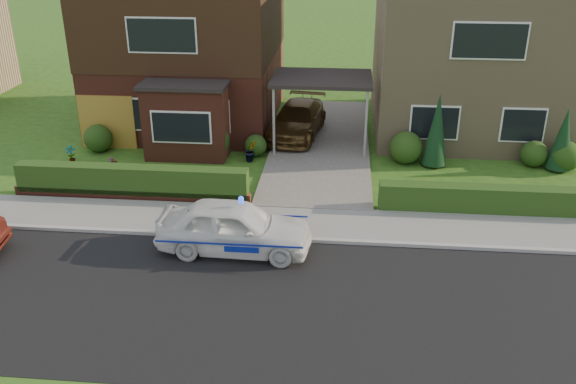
# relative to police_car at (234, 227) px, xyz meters

# --- Properties ---
(ground) EXTENTS (120.00, 120.00, 0.00)m
(ground) POSITION_rel_police_car_xyz_m (1.94, -2.40, -0.71)
(ground) COLOR #255015
(ground) RESTS_ON ground
(road) EXTENTS (60.00, 6.00, 0.02)m
(road) POSITION_rel_police_car_xyz_m (1.94, -2.40, -0.71)
(road) COLOR black
(road) RESTS_ON ground
(kerb) EXTENTS (60.00, 0.16, 0.12)m
(kerb) POSITION_rel_police_car_xyz_m (1.94, 0.65, -0.65)
(kerb) COLOR #9E9993
(kerb) RESTS_ON ground
(sidewalk) EXTENTS (60.00, 2.00, 0.10)m
(sidewalk) POSITION_rel_police_car_xyz_m (1.94, 1.70, -0.66)
(sidewalk) COLOR slate
(sidewalk) RESTS_ON ground
(driveway) EXTENTS (3.80, 12.00, 0.12)m
(driveway) POSITION_rel_police_car_xyz_m (1.94, 8.60, -0.65)
(driveway) COLOR #666059
(driveway) RESTS_ON ground
(house_left) EXTENTS (7.50, 9.53, 7.25)m
(house_left) POSITION_rel_police_car_xyz_m (-3.85, 11.50, 3.10)
(house_left) COLOR brown
(house_left) RESTS_ON ground
(house_right) EXTENTS (7.50, 8.06, 7.25)m
(house_right) POSITION_rel_police_car_xyz_m (7.74, 11.59, 2.95)
(house_right) COLOR tan
(house_right) RESTS_ON ground
(carport_link) EXTENTS (3.80, 3.00, 2.77)m
(carport_link) POSITION_rel_police_car_xyz_m (1.94, 8.55, 1.95)
(carport_link) COLOR black
(carport_link) RESTS_ON ground
(garage_door) EXTENTS (2.20, 0.10, 2.10)m
(garage_door) POSITION_rel_police_car_xyz_m (-6.31, 7.56, 0.34)
(garage_door) COLOR olive
(garage_door) RESTS_ON ground
(dwarf_wall) EXTENTS (7.70, 0.25, 0.36)m
(dwarf_wall) POSITION_rel_police_car_xyz_m (-3.86, 2.90, -0.53)
(dwarf_wall) COLOR brown
(dwarf_wall) RESTS_ON ground
(hedge_left) EXTENTS (7.50, 0.55, 0.90)m
(hedge_left) POSITION_rel_police_car_xyz_m (-3.86, 3.05, -0.71)
(hedge_left) COLOR black
(hedge_left) RESTS_ON ground
(hedge_right) EXTENTS (7.50, 0.55, 0.80)m
(hedge_right) POSITION_rel_police_car_xyz_m (7.74, 2.95, -0.71)
(hedge_right) COLOR black
(hedge_right) RESTS_ON ground
(shrub_left_far) EXTENTS (1.08, 1.08, 1.08)m
(shrub_left_far) POSITION_rel_police_car_xyz_m (-6.56, 7.10, -0.17)
(shrub_left_far) COLOR black
(shrub_left_far) RESTS_ON ground
(shrub_left_mid) EXTENTS (1.32, 1.32, 1.32)m
(shrub_left_mid) POSITION_rel_police_car_xyz_m (-2.06, 6.90, -0.05)
(shrub_left_mid) COLOR black
(shrub_left_mid) RESTS_ON ground
(shrub_left_near) EXTENTS (0.84, 0.84, 0.84)m
(shrub_left_near) POSITION_rel_police_car_xyz_m (-0.46, 7.20, -0.29)
(shrub_left_near) COLOR black
(shrub_left_near) RESTS_ON ground
(shrub_right_near) EXTENTS (1.20, 1.20, 1.20)m
(shrub_right_near) POSITION_rel_police_car_xyz_m (5.14, 7.00, -0.11)
(shrub_right_near) COLOR black
(shrub_right_near) RESTS_ON ground
(shrub_right_mid) EXTENTS (0.96, 0.96, 0.96)m
(shrub_right_mid) POSITION_rel_police_car_xyz_m (9.74, 7.10, -0.23)
(shrub_right_mid) COLOR black
(shrub_right_mid) RESTS_ON ground
(shrub_right_far) EXTENTS (1.08, 1.08, 1.08)m
(shrub_right_far) POSITION_rel_police_car_xyz_m (10.74, 6.80, -0.17)
(shrub_right_far) COLOR black
(shrub_right_far) RESTS_ON ground
(conifer_a) EXTENTS (0.90, 0.90, 2.60)m
(conifer_a) POSITION_rel_police_car_xyz_m (6.14, 6.80, 0.59)
(conifer_a) COLOR black
(conifer_a) RESTS_ON ground
(conifer_b) EXTENTS (0.90, 0.90, 2.20)m
(conifer_b) POSITION_rel_police_car_xyz_m (10.54, 6.80, 0.39)
(conifer_b) COLOR black
(conifer_b) RESTS_ON ground
(police_car) EXTENTS (3.83, 4.22, 1.59)m
(police_car) POSITION_rel_police_car_xyz_m (0.00, 0.00, 0.00)
(police_car) COLOR silver
(police_car) RESTS_ON ground
(driveway_car) EXTENTS (2.42, 4.70, 1.30)m
(driveway_car) POSITION_rel_police_car_xyz_m (0.94, 9.45, 0.06)
(driveway_car) COLOR brown
(driveway_car) RESTS_ON driveway
(potted_plant_a) EXTENTS (0.39, 0.28, 0.71)m
(potted_plant_a) POSITION_rel_police_car_xyz_m (-7.06, 5.70, -0.36)
(potted_plant_a) COLOR gray
(potted_plant_a) RESTS_ON ground
(potted_plant_b) EXTENTS (0.57, 0.55, 0.81)m
(potted_plant_b) POSITION_rel_police_car_xyz_m (-0.56, 6.60, -0.30)
(potted_plant_b) COLOR gray
(potted_plant_b) RESTS_ON ground
(potted_plant_c) EXTENTS (0.44, 0.44, 0.70)m
(potted_plant_c) POSITION_rel_police_car_xyz_m (-5.05, 4.62, -0.36)
(potted_plant_c) COLOR gray
(potted_plant_c) RESTS_ON ground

